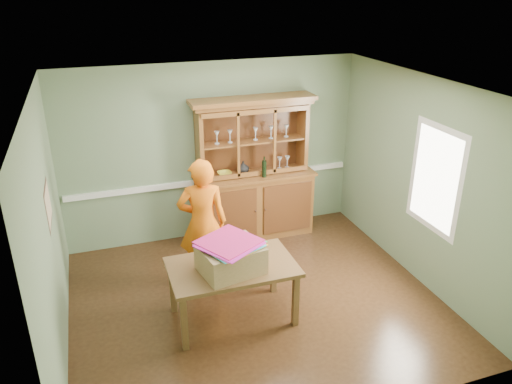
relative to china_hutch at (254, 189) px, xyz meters
name	(u,v)px	position (x,y,z in m)	size (l,w,h in m)	color
floor	(256,301)	(-0.56, -1.75, -0.77)	(4.50, 4.50, 0.00)	#482C17
ceiling	(256,89)	(-0.56, -1.75, 1.93)	(4.50, 4.50, 0.00)	white
wall_back	(213,152)	(-0.56, 0.25, 0.58)	(4.50, 4.50, 0.00)	gray
wall_left	(49,235)	(-2.81, -1.75, 0.58)	(4.00, 4.00, 0.00)	gray
wall_right	(420,181)	(1.69, -1.75, 0.58)	(4.00, 4.00, 0.00)	gray
wall_front	(335,303)	(-0.56, -3.75, 0.58)	(4.50, 4.50, 0.00)	gray
chair_rail	(214,180)	(-0.56, 0.22, 0.13)	(4.41, 0.05, 0.08)	white
framed_map	(49,205)	(-2.79, -1.45, 0.78)	(0.03, 0.60, 0.46)	#362015
window_panel	(435,179)	(1.67, -2.05, 0.73)	(0.03, 0.96, 1.36)	white
china_hutch	(254,189)	(0.00, 0.00, 0.00)	(1.86, 0.61, 2.19)	brown
dining_table	(232,272)	(-0.92, -1.97, -0.12)	(1.46, 0.88, 0.73)	brown
cardboard_box	(231,259)	(-0.97, -2.07, 0.12)	(0.67, 0.53, 0.31)	tan
kite_stack	(229,244)	(-0.98, -2.06, 0.30)	(0.79, 0.79, 0.05)	orange
person	(203,223)	(-1.06, -1.09, 0.11)	(0.64, 0.42, 1.75)	orange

